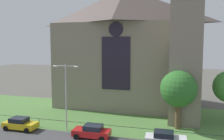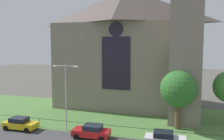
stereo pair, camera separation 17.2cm
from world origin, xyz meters
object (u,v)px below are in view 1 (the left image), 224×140
object	(u,v)px
parked_car_yellow	(20,124)
parked_car_red	(92,131)
church_building	(128,46)
tree_right_near	(178,89)
parked_car_white	(165,139)
streetlamp_near	(66,89)

from	to	relation	value
parked_car_yellow	parked_car_red	distance (m)	9.50
church_building	parked_car_yellow	bearing A→B (deg)	-123.14
tree_right_near	parked_car_yellow	size ratio (longest dim) A/B	1.74
parked_car_yellow	parked_car_white	distance (m)	17.58
church_building	parked_car_yellow	xyz separation A→B (m)	(-10.26, -15.71, -9.53)
tree_right_near	parked_car_red	size ratio (longest dim) A/B	1.73
church_building	tree_right_near	bearing A→B (deg)	-49.60
parked_car_yellow	tree_right_near	bearing A→B (deg)	16.71
church_building	parked_car_yellow	distance (m)	21.04
parked_car_red	streetlamp_near	bearing A→B (deg)	-22.03
streetlamp_near	tree_right_near	bearing A→B (deg)	18.52
tree_right_near	parked_car_white	bearing A→B (deg)	-101.37
parked_car_yellow	parked_car_white	world-z (taller)	same
church_building	streetlamp_near	bearing A→B (deg)	-107.88
tree_right_near	parked_car_white	size ratio (longest dim) A/B	1.72
church_building	tree_right_near	size ratio (longest dim) A/B	3.54
tree_right_near	parked_car_red	xyz separation A→B (m)	(-9.24, -5.84, -4.28)
tree_right_near	parked_car_white	distance (m)	7.24
parked_car_white	tree_right_near	bearing A→B (deg)	76.25
tree_right_near	parked_car_yellow	bearing A→B (deg)	-162.93
parked_car_yellow	parked_car_red	bearing A→B (deg)	-0.91
parked_car_red	tree_right_near	bearing A→B (deg)	-149.15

